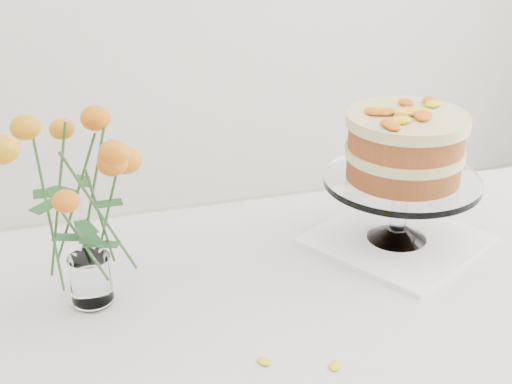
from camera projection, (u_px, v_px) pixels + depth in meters
table at (313, 353)px, 1.25m from camera, size 1.43×0.93×0.76m
napkin at (396, 240)px, 1.44m from camera, size 0.41×0.41×0.01m
cake_stand at (404, 153)px, 1.36m from camera, size 0.31×0.31×0.27m
rose_vase at (81, 191)px, 1.15m from camera, size 0.30×0.30×0.37m
stray_petal_a at (264, 361)px, 1.10m from camera, size 0.03×0.02×0.00m
stray_petal_b at (335, 366)px, 1.09m from camera, size 0.03×0.02×0.00m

